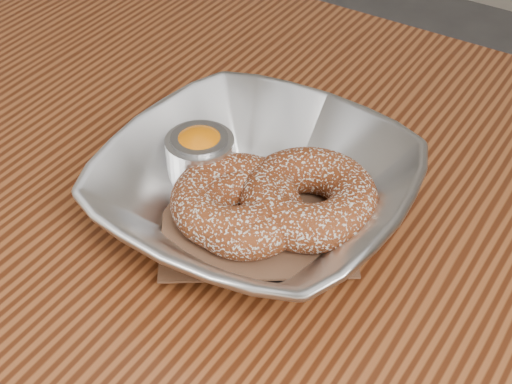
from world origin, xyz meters
The scene contains 7 objects.
table centered at (0.00, 0.00, 0.65)m, with size 1.20×0.80×0.75m.
serving_bowl centered at (0.00, 0.04, 0.78)m, with size 0.23×0.23×0.06m, color silver.
parchment centered at (0.00, 0.04, 0.76)m, with size 0.14×0.14×0.00m, color brown.
donut_back centered at (0.04, 0.06, 0.78)m, with size 0.11×0.11×0.04m, color maroon.
donut_front centered at (0.01, 0.02, 0.78)m, with size 0.09×0.09×0.03m, color maroon.
donut_extra centered at (-0.01, 0.03, 0.78)m, with size 0.10×0.10×0.03m, color maroon.
ramekin centered at (-0.06, 0.05, 0.78)m, with size 0.06×0.06×0.05m.
Camera 1 is at (0.24, -0.34, 1.17)m, focal length 55.00 mm.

